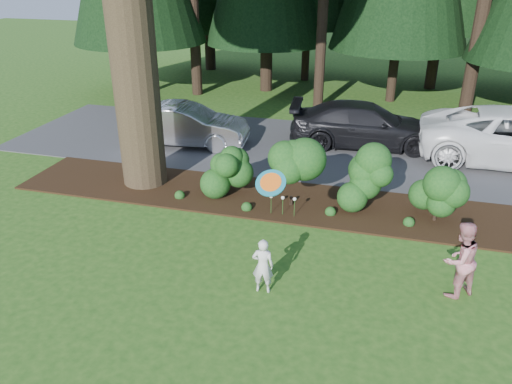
# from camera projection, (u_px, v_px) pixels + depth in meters

# --- Properties ---
(ground) EXTENTS (80.00, 80.00, 0.00)m
(ground) POSITION_uv_depth(u_px,v_px,m) (272.00, 269.00, 10.50)
(ground) COLOR #214C15
(ground) RESTS_ON ground
(mulch_bed) EXTENTS (16.00, 2.50, 0.05)m
(mulch_bed) POSITION_uv_depth(u_px,v_px,m) (300.00, 202.00, 13.33)
(mulch_bed) COLOR black
(mulch_bed) RESTS_ON ground
(driveway) EXTENTS (22.00, 6.00, 0.03)m
(driveway) POSITION_uv_depth(u_px,v_px,m) (323.00, 150.00, 17.04)
(driveway) COLOR #38383A
(driveway) RESTS_ON ground
(shrub_row) EXTENTS (6.53, 1.60, 1.61)m
(shrub_row) POSITION_uv_depth(u_px,v_px,m) (330.00, 180.00, 12.71)
(shrub_row) COLOR #154517
(shrub_row) RESTS_ON ground
(lily_cluster) EXTENTS (0.69, 0.09, 0.57)m
(lily_cluster) POSITION_uv_depth(u_px,v_px,m) (283.00, 199.00, 12.46)
(lily_cluster) COLOR #154517
(lily_cluster) RESTS_ON ground
(car_silver_wagon) EXTENTS (4.41, 1.90, 1.41)m
(car_silver_wagon) POSITION_uv_depth(u_px,v_px,m) (186.00, 125.00, 17.17)
(car_silver_wagon) COLOR #A6A6AB
(car_silver_wagon) RESTS_ON driveway
(car_dark_suv) EXTENTS (5.29, 2.59, 1.48)m
(car_dark_suv) POSITION_uv_depth(u_px,v_px,m) (365.00, 125.00, 17.07)
(car_dark_suv) COLOR black
(car_dark_suv) RESTS_ON driveway
(child) EXTENTS (0.45, 0.32, 1.16)m
(child) POSITION_uv_depth(u_px,v_px,m) (263.00, 266.00, 9.58)
(child) COLOR silver
(child) RESTS_ON ground
(adult) EXTENTS (0.96, 0.94, 1.56)m
(adult) POSITION_uv_depth(u_px,v_px,m) (460.00, 260.00, 9.40)
(adult) COLOR #B71833
(adult) RESTS_ON ground
(frisbee) EXTENTS (0.58, 0.47, 0.37)m
(frisbee) POSITION_uv_depth(u_px,v_px,m) (271.00, 183.00, 9.02)
(frisbee) COLOR #187184
(frisbee) RESTS_ON ground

